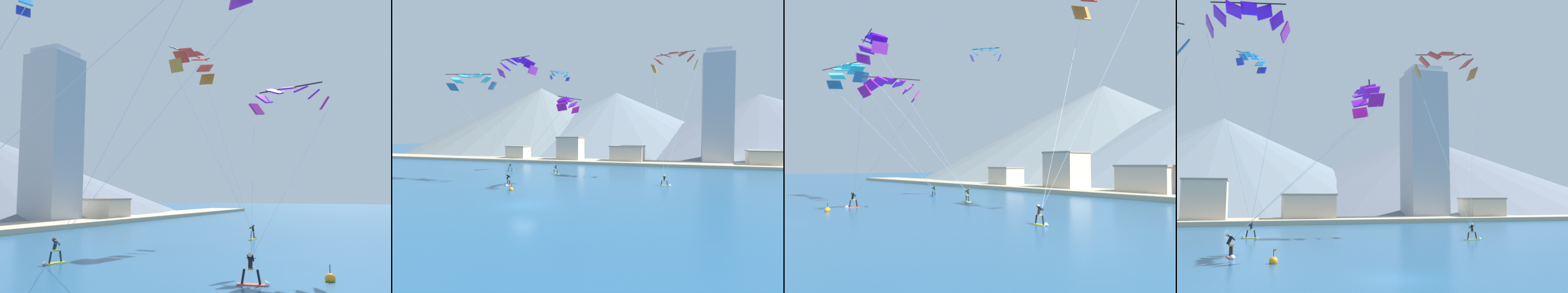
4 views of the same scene
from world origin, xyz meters
TOP-DOWN VIEW (x-y plane):
  - ground_plane at (0.00, 0.00)m, footprint 400.00×400.00m
  - kitesurfer_near_lead at (13.63, 17.14)m, footprint 1.76×0.56m
  - kitesurfer_near_trail at (-8.46, 10.26)m, footprint 0.77×1.78m
  - kitesurfer_mid_center at (-7.36, 24.50)m, footprint 1.79×0.78m
  - kitesurfer_far_left at (-18.15, 25.82)m, footprint 1.77×0.59m
  - parafoil_kite_near_lead at (14.30, 24.23)m, footprint 7.50×8.42m
  - parafoil_kite_near_trail at (0.94, 10.42)m, footprint 10.44×5.89m
  - parafoil_kite_mid_center at (-7.84, 12.24)m, footprint 6.39×13.31m
  - parafoil_kite_far_left at (-15.95, 12.06)m, footprint 7.93×15.60m
  - parafoil_kite_distant_high_outer at (-7.61, 27.59)m, footprint 3.38×3.77m
  - race_marker_buoy at (-5.78, 6.96)m, footprint 0.56×0.56m
  - shoreline_strip at (0.00, 48.29)m, footprint 180.00×10.00m
  - shore_building_harbour_front at (-30.27, 49.39)m, footprint 6.01×4.75m
  - shore_building_promenade_mid at (32.89, 49.74)m, footprint 6.74×6.18m
  - shore_building_quay_east at (1.71, 49.82)m, footprint 8.59×5.74m
  - shore_building_quay_west at (-13.98, 49.38)m, footprint 6.61×5.25m
  - highrise_tower at (23.43, 53.56)m, footprint 7.00×7.00m
  - mountain_peak_west_ridge at (-52.40, 107.82)m, footprint 117.00×117.00m
  - mountain_peak_central_summit at (-15.91, 113.81)m, footprint 119.01×119.01m
  - mountain_peak_east_shoulder at (43.47, 108.26)m, footprint 121.30×121.30m

SIDE VIEW (x-z plane):
  - ground_plane at x=0.00m, z-range 0.00..0.00m
  - race_marker_buoy at x=-5.78m, z-range -0.35..0.67m
  - shoreline_strip at x=0.00m, z-range 0.00..0.70m
  - kitesurfer_near_lead at x=13.63m, z-range -0.38..1.28m
  - kitesurfer_far_left at x=-18.15m, z-range -0.37..1.33m
  - kitesurfer_near_trail at x=-8.46m, z-range -0.35..1.40m
  - kitesurfer_mid_center at x=-7.36m, z-range -0.34..1.47m
  - shore_building_promenade_mid at x=32.89m, z-range 0.01..3.97m
  - shore_building_harbour_front at x=-30.27m, z-range 0.01..4.21m
  - shore_building_quay_east at x=1.71m, z-range 0.01..4.62m
  - shore_building_quay_west at x=-13.98m, z-range 0.01..6.90m
  - parafoil_kite_near_trail at x=0.94m, z-range 6.06..17.27m
  - mountain_peak_east_shoulder at x=43.47m, z-range 0.00..23.55m
  - mountain_peak_central_summit at x=-15.91m, z-range 0.00..27.31m
  - highrise_tower at x=23.43m, z-range -0.21..27.99m
  - mountain_peak_west_ridge at x=-52.40m, z-range 0.00..30.36m
  - parafoil_kite_far_left at x=-15.95m, z-range 8.12..24.00m
  - parafoil_kite_mid_center at x=-7.84m, z-range 9.02..26.52m
  - parafoil_kite_distant_high_outer at x=-7.61m, z-range 18.42..20.23m
  - parafoil_kite_near_lead at x=14.30m, z-range 9.88..29.70m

